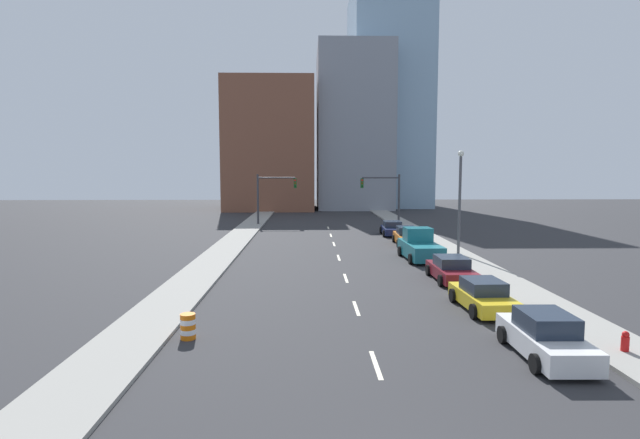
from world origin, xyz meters
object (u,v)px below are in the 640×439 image
(traffic_signal_left, at_px, (270,192))
(street_lamp, at_px, (460,195))
(sedan_white, at_px, (545,337))
(traffic_signal_right, at_px, (387,192))
(sedan_orange, at_px, (407,237))
(sedan_maroon, at_px, (451,270))
(fire_hydrant, at_px, (625,343))
(pickup_truck_teal, at_px, (420,247))
(traffic_barrel, at_px, (188,326))
(sedan_yellow, at_px, (483,296))
(sedan_navy, at_px, (392,229))

(traffic_signal_left, distance_m, street_lamp, 26.15)
(traffic_signal_left, distance_m, sedan_white, 43.00)
(traffic_signal_right, height_order, sedan_orange, traffic_signal_right)
(traffic_signal_right, distance_m, sedan_maroon, 29.57)
(fire_hydrant, distance_m, sedan_white, 2.81)
(sedan_white, bearing_deg, sedan_orange, 90.10)
(pickup_truck_teal, bearing_deg, sedan_orange, 84.28)
(sedan_white, xyz_separation_m, pickup_truck_teal, (-0.05, 18.53, 0.19))
(fire_hydrant, bearing_deg, sedan_orange, 95.42)
(traffic_signal_right, relative_size, traffic_barrel, 6.13)
(sedan_orange, bearing_deg, sedan_yellow, -88.82)
(traffic_signal_left, height_order, sedan_navy, traffic_signal_left)
(traffic_barrel, distance_m, sedan_navy, 32.16)
(sedan_maroon, bearing_deg, traffic_signal_right, 88.30)
(traffic_signal_left, relative_size, sedan_orange, 1.22)
(traffic_signal_left, height_order, traffic_barrel, traffic_signal_left)
(pickup_truck_teal, bearing_deg, sedan_white, -92.00)
(fire_hydrant, bearing_deg, pickup_truck_teal, 98.79)
(street_lamp, xyz_separation_m, pickup_truck_teal, (-3.17, -1.45, -3.61))
(street_lamp, distance_m, sedan_orange, 7.26)
(sedan_yellow, relative_size, sedan_orange, 0.93)
(sedan_yellow, bearing_deg, sedan_orange, 86.63)
(fire_hydrant, relative_size, sedan_yellow, 0.19)
(traffic_barrel, xyz_separation_m, sedan_yellow, (12.28, 3.62, 0.16))
(traffic_barrel, height_order, sedan_navy, sedan_navy)
(sedan_yellow, height_order, pickup_truck_teal, pickup_truck_teal)
(sedan_maroon, xyz_separation_m, sedan_navy, (0.00, 20.01, -0.00))
(traffic_barrel, xyz_separation_m, fire_hydrant, (15.15, -1.99, -0.06))
(sedan_white, bearing_deg, pickup_truck_teal, 91.12)
(sedan_maroon, bearing_deg, sedan_yellow, -92.56)
(sedan_maroon, distance_m, sedan_navy, 20.01)
(sedan_yellow, height_order, sedan_orange, sedan_orange)
(traffic_barrel, height_order, sedan_yellow, sedan_yellow)
(sedan_yellow, relative_size, pickup_truck_teal, 0.84)
(traffic_barrel, relative_size, sedan_maroon, 0.21)
(traffic_signal_left, relative_size, sedan_navy, 1.35)
(traffic_signal_right, height_order, sedan_navy, traffic_signal_right)
(fire_hydrant, height_order, sedan_orange, sedan_orange)
(traffic_signal_left, height_order, traffic_signal_right, same)
(sedan_white, bearing_deg, fire_hydrant, 3.26)
(sedan_yellow, bearing_deg, traffic_signal_right, 85.92)
(pickup_truck_teal, distance_m, sedan_navy, 13.17)
(traffic_signal_left, height_order, sedan_white, traffic_signal_left)
(sedan_maroon, bearing_deg, pickup_truck_teal, 92.38)
(pickup_truck_teal, bearing_deg, street_lamp, 22.38)
(sedan_navy, bearing_deg, sedan_white, -88.44)
(sedan_navy, bearing_deg, fire_hydrant, -83.39)
(sedan_maroon, bearing_deg, traffic_barrel, -142.46)
(sedan_yellow, xyz_separation_m, sedan_navy, (0.29, 25.98, 0.00))
(traffic_signal_left, height_order, sedan_yellow, traffic_signal_left)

